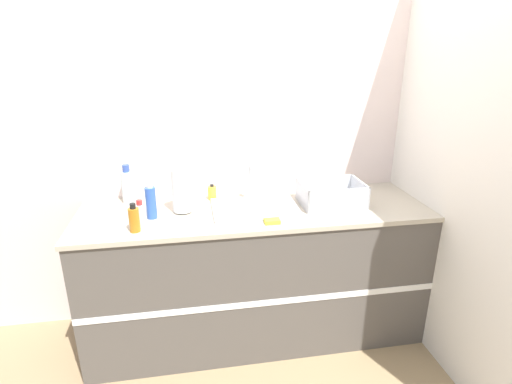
% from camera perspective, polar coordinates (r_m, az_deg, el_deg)
% --- Properties ---
extents(ground_plane, '(12.00, 12.00, 0.00)m').
position_cam_1_polar(ground_plane, '(2.78, 1.23, -23.21)').
color(ground_plane, '#937A56').
extents(wall_back, '(4.60, 0.06, 2.60)m').
position_cam_1_polar(wall_back, '(2.79, -1.33, 7.45)').
color(wall_back, silver).
rests_on(wall_back, ground_plane).
extents(wall_right, '(0.06, 2.67, 2.60)m').
position_cam_1_polar(wall_right, '(2.85, 23.07, 6.13)').
color(wall_right, silver).
rests_on(wall_right, ground_plane).
extents(counter_cabinet, '(2.22, 0.70, 0.94)m').
position_cam_1_polar(counter_cabinet, '(2.76, -0.04, -11.31)').
color(counter_cabinet, '#514C47').
rests_on(counter_cabinet, ground_plane).
extents(sink, '(0.53, 0.38, 0.25)m').
position_cam_1_polar(sink, '(2.53, -0.20, -2.07)').
color(sink, silver).
rests_on(sink, counter_cabinet).
extents(paper_towel_roll, '(0.12, 0.12, 0.28)m').
position_cam_1_polar(paper_towel_roll, '(2.48, -10.56, 0.22)').
color(paper_towel_roll, '#4C4C51').
rests_on(paper_towel_roll, counter_cabinet).
extents(dish_rack, '(0.40, 0.29, 0.15)m').
position_cam_1_polar(dish_rack, '(2.64, 10.67, -0.63)').
color(dish_rack, '#B7BABF').
rests_on(dish_rack, counter_cabinet).
extents(bottle_amber, '(0.06, 0.06, 0.17)m').
position_cam_1_polar(bottle_amber, '(2.30, -17.02, -3.73)').
color(bottle_amber, '#B26B19').
rests_on(bottle_amber, counter_cabinet).
extents(bottle_clear, '(0.08, 0.08, 0.26)m').
position_cam_1_polar(bottle_clear, '(2.73, -17.83, 0.78)').
color(bottle_clear, silver).
rests_on(bottle_clear, counter_cabinet).
extents(bottle_white_spray, '(0.06, 0.06, 0.16)m').
position_cam_1_polar(bottle_white_spray, '(2.37, -16.17, -3.11)').
color(bottle_white_spray, white).
rests_on(bottle_white_spray, counter_cabinet).
extents(bottle_blue, '(0.06, 0.06, 0.24)m').
position_cam_1_polar(bottle_blue, '(2.45, -14.79, -1.35)').
color(bottle_blue, '#2D56B7').
rests_on(bottle_blue, counter_cabinet).
extents(soap_dispenser, '(0.06, 0.06, 0.11)m').
position_cam_1_polar(soap_dispenser, '(2.70, -6.29, -0.09)').
color(soap_dispenser, gold).
rests_on(soap_dispenser, counter_cabinet).
extents(sponge, '(0.09, 0.06, 0.02)m').
position_cam_1_polar(sponge, '(2.33, 2.33, -4.19)').
color(sponge, yellow).
rests_on(sponge, counter_cabinet).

